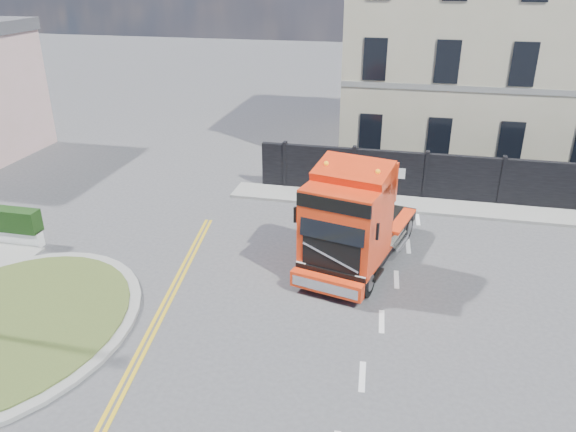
# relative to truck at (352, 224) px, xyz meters

# --- Properties ---
(ground) EXTENTS (120.00, 120.00, 0.00)m
(ground) POSITION_rel_truck_xyz_m (-1.73, -2.34, -1.61)
(ground) COLOR #424244
(ground) RESTS_ON ground
(traffic_island) EXTENTS (6.80, 6.80, 0.17)m
(traffic_island) POSITION_rel_truck_xyz_m (-8.73, -5.34, -1.53)
(traffic_island) COLOR gray
(traffic_island) RESTS_ON ground
(hoarding_fence) EXTENTS (18.80, 0.25, 2.00)m
(hoarding_fence) POSITION_rel_truck_xyz_m (4.82, 6.66, -0.61)
(hoarding_fence) COLOR black
(hoarding_fence) RESTS_ON ground
(georgian_building) EXTENTS (12.30, 10.30, 12.80)m
(georgian_building) POSITION_rel_truck_xyz_m (4.27, 14.16, 4.17)
(georgian_building) COLOR beige
(georgian_building) RESTS_ON ground
(pavement_far) EXTENTS (20.00, 1.60, 0.12)m
(pavement_far) POSITION_rel_truck_xyz_m (4.27, 5.76, -1.55)
(pavement_far) COLOR gray
(pavement_far) RESTS_ON ground
(truck) EXTENTS (3.57, 6.34, 3.59)m
(truck) POSITION_rel_truck_xyz_m (0.00, 0.00, 0.00)
(truck) COLOR black
(truck) RESTS_ON ground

